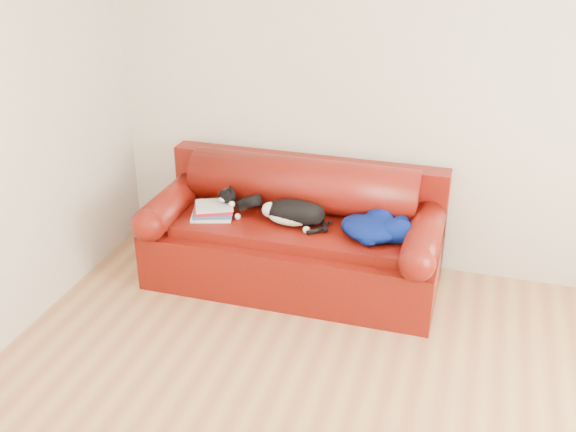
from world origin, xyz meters
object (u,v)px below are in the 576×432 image
book_stack (213,211)px  cat (293,213)px  blanket (377,227)px  sofa_base (294,253)px

book_stack → cat: (0.59, 0.05, 0.04)m
book_stack → blanket: 1.19m
sofa_base → cat: (0.01, -0.05, 0.35)m
cat → book_stack: bearing=-172.7°
sofa_base → book_stack: size_ratio=6.18×
cat → blanket: bearing=1.3°
sofa_base → book_stack: 0.67m
blanket → book_stack: bearing=-178.0°
sofa_base → cat: cat is taller
book_stack → cat: cat is taller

